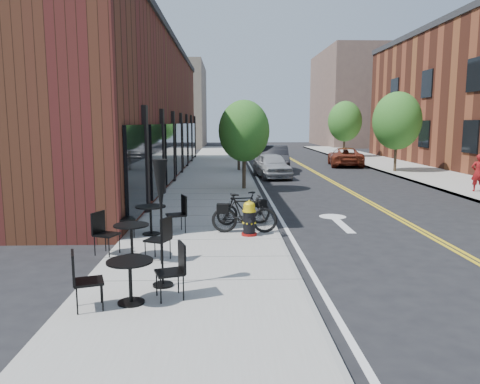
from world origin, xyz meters
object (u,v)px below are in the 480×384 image
object	(u,v)px
parked_car_b	(274,159)
parked_car_far	(345,157)
bistro_set_c	(151,216)
bistro_set_a	(130,275)
fire_hydrant	(249,219)
parked_car_c	(259,149)
bicycle_left	(244,208)
parked_car_a	(272,165)
bicycle_right	(245,213)
pedestrian	(478,173)
bistro_set_b	(132,236)
patio_umbrella	(161,196)

from	to	relation	value
parked_car_b	parked_car_far	size ratio (longest dim) A/B	1.05
bistro_set_c	bistro_set_a	bearing A→B (deg)	-105.56
fire_hydrant	parked_car_c	world-z (taller)	parked_car_c
fire_hydrant	bicycle_left	world-z (taller)	bicycle_left
fire_hydrant	parked_car_a	xyz separation A→B (m)	(1.92, 13.55, 0.12)
bistro_set_a	bistro_set_c	size ratio (longest dim) A/B	0.95
fire_hydrant	parked_car_b	bearing A→B (deg)	105.11
parked_car_b	bicycle_right	bearing A→B (deg)	-95.17
pedestrian	bicycle_left	bearing A→B (deg)	44.20
bistro_set_b	parked_car_a	distance (m)	16.08
patio_umbrella	pedestrian	world-z (taller)	patio_umbrella
parked_car_far	bicycle_left	bearing A→B (deg)	75.83
bicycle_left	bicycle_right	size ratio (longest dim) A/B	0.91
bistro_set_c	parked_car_b	bearing A→B (deg)	53.08
bistro_set_a	pedestrian	bearing A→B (deg)	26.06
bicycle_right	parked_car_b	distance (m)	16.59
parked_car_b	parked_car_c	bearing A→B (deg)	93.40
bicycle_right	bistro_set_a	size ratio (longest dim) A/B	0.99
bistro_set_b	parked_car_far	distance (m)	24.35
bicycle_left	pedestrian	world-z (taller)	pedestrian
bicycle_right	patio_umbrella	size ratio (longest dim) A/B	0.77
parked_car_far	fire_hydrant	bearing A→B (deg)	77.32
parked_car_b	pedestrian	size ratio (longest dim) A/B	3.06
parked_car_a	parked_car_far	world-z (taller)	parked_car_a
patio_umbrella	parked_car_c	world-z (taller)	patio_umbrella
bicycle_left	bistro_set_c	bearing A→B (deg)	-77.77
patio_umbrella	parked_car_c	size ratio (longest dim) A/B	0.48
bistro_set_c	parked_car_c	size ratio (longest dim) A/B	0.39
bistro_set_c	bistro_set_b	bearing A→B (deg)	-112.84
parked_car_b	parked_car_far	xyz separation A→B (m)	(5.28, 3.53, -0.15)
bicycle_right	bistro_set_b	xyz separation A→B (m)	(-2.49, -2.17, -0.05)
parked_car_c	fire_hydrant	bearing A→B (deg)	-89.07
fire_hydrant	pedestrian	distance (m)	12.35
bistro_set_b	parked_car_c	size ratio (longest dim) A/B	0.38
parked_car_c	bicycle_right	bearing A→B (deg)	-89.32
bicycle_left	bistro_set_a	distance (m)	6.08
bicycle_left	bistro_set_a	xyz separation A→B (m)	(-2.02, -5.73, -0.01)
bistro_set_c	parked_car_a	xyz separation A→B (m)	(4.42, 13.38, 0.07)
bicycle_left	pedestrian	xyz separation A→B (m)	(9.99, 6.10, 0.31)
patio_umbrella	parked_car_a	xyz separation A→B (m)	(3.62, 17.23, -1.05)
patio_umbrella	parked_car_a	size ratio (longest dim) A/B	0.56
patio_umbrella	fire_hydrant	bearing A→B (deg)	65.13
pedestrian	bistro_set_a	bearing A→B (deg)	57.37
parked_car_b	pedestrian	world-z (taller)	pedestrian
bicycle_right	parked_car_a	distance (m)	13.42
bistro_set_b	bistro_set_c	size ratio (longest dim) A/B	0.96
patio_umbrella	parked_car_a	distance (m)	17.63
bistro_set_a	parked_car_a	size ratio (longest dim) A/B	0.44
parked_car_a	pedestrian	size ratio (longest dim) A/B	2.53
bistro_set_b	parked_car_far	bearing A→B (deg)	88.25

